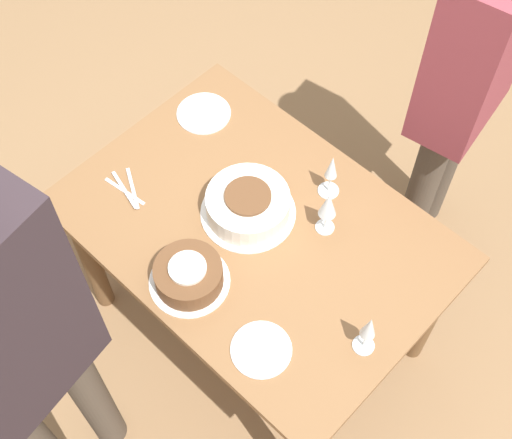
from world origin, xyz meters
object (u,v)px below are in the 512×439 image
wine_glass_far (328,206)px  cake_front_chocolate (189,275)px  wine_glass_near (369,329)px  person_watching (469,76)px  person_cutting (8,345)px  cake_center_white (248,205)px  wine_glass_extra (331,170)px

wine_glass_far → cake_front_chocolate: bearing=-111.7°
wine_glass_near → person_watching: (-0.31, 0.90, 0.08)m
wine_glass_far → person_cutting: size_ratio=0.11×
cake_center_white → person_watching: (0.25, 0.80, 0.16)m
cake_front_chocolate → person_watching: bearing=79.6°
wine_glass_near → person_watching: bearing=109.2°
cake_center_white → person_cutting: (-0.01, -0.82, 0.26)m
cake_front_chocolate → wine_glass_extra: wine_glass_extra is taller
cake_front_chocolate → wine_glass_extra: bearing=80.9°
wine_glass_near → person_cutting: bearing=-128.6°
wine_glass_near → wine_glass_far: size_ratio=0.98×
wine_glass_extra → person_watching: bearing=78.4°
wine_glass_extra → wine_glass_far: bearing=-54.0°
wine_glass_extra → person_cutting: bearing=-97.9°
cake_center_white → wine_glass_extra: size_ratio=1.70×
wine_glass_far → cake_center_white: bearing=-149.3°
cake_center_white → wine_glass_extra: bearing=61.6°
wine_glass_near → wine_glass_far: (-0.34, 0.23, 0.01)m
wine_glass_extra → person_cutting: 1.09m
cake_center_white → person_cutting: person_cutting is taller
cake_front_chocolate → person_cutting: size_ratio=0.14×
wine_glass_near → wine_glass_extra: bearing=141.1°
cake_front_chocolate → wine_glass_far: bearing=68.3°
wine_glass_far → person_cutting: 0.99m
person_cutting → wine_glass_far: bearing=-22.6°
wine_glass_far → wine_glass_extra: size_ratio=1.02×
wine_glass_extra → wine_glass_near: bearing=-38.9°
wine_glass_far → person_watching: (0.03, 0.67, 0.07)m
wine_glass_far → person_cutting: person_cutting is taller
person_cutting → wine_glass_near: bearing=-47.4°
cake_center_white → person_watching: bearing=72.9°
cake_center_white → wine_glass_far: size_ratio=1.66×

